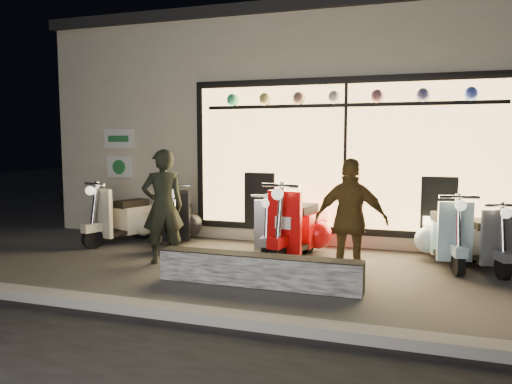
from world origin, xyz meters
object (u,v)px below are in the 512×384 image
graffiti_barrier (259,270)px  man (163,206)px  scooter_red (300,227)px  scooter_silver (274,229)px  woman (351,221)px

graffiti_barrier → man: man is taller
scooter_red → man: (-1.85, -1.04, 0.38)m
scooter_silver → scooter_red: 0.51m
graffiti_barrier → woman: bearing=27.6°
woman → scooter_red: bearing=-50.6°
man → graffiti_barrier: bearing=117.8°
graffiti_barrier → scooter_red: scooter_red is taller
man → woman: man is taller
scooter_silver → woman: bearing=-49.9°
graffiti_barrier → man: size_ratio=1.54×
scooter_red → man: man is taller
woman → man: bearing=-2.0°
scooter_silver → man: man is taller
scooter_silver → woman: (1.42, -1.33, 0.41)m
scooter_red → man: 2.15m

